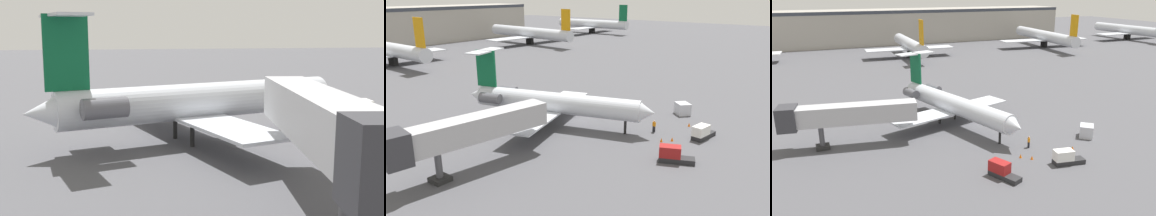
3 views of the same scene
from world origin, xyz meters
TOP-DOWN VIEW (x-y plane):
  - ground_plane at (0.00, 0.00)m, footprint 400.00×400.00m
  - regional_jet at (-3.33, 1.44)m, footprint 21.68×28.25m
  - jet_bridge at (-20.67, -1.48)m, footprint 18.44×5.89m
  - ground_crew_marshaller at (2.78, -11.99)m, footprint 0.39×0.47m
  - baggage_tug_lead at (4.26, -18.19)m, footprint 4.18×2.06m
  - baggage_tug_trailing at (-4.81, -18.04)m, footprint 2.87×4.23m
  - cargo_container_uld at (12.86, -11.99)m, footprint 2.95×2.97m
  - traffic_cone_near at (0.00, -14.43)m, footprint 0.36×0.36m
  - traffic_cone_mid at (7.91, -15.04)m, footprint 0.36×0.36m
  - traffic_cone_far at (1.10, -15.42)m, footprint 0.36×0.36m
  - terminal_building at (0.00, 101.89)m, footprint 168.95×18.13m
  - parked_airliner_centre at (7.36, 65.09)m, footprint 28.37×33.64m
  - parked_airliner_east_mid at (60.40, 66.51)m, footprint 35.02×41.39m
  - parked_airliner_east_end at (107.97, 71.44)m, footprint 31.27×37.16m

SIDE VIEW (x-z plane):
  - ground_plane at x=0.00m, z-range -0.10..0.00m
  - traffic_cone_near at x=0.00m, z-range 0.00..0.55m
  - traffic_cone_mid at x=7.91m, z-range 0.00..0.55m
  - traffic_cone_far at x=1.10m, z-range 0.00..0.55m
  - baggage_tug_lead at x=4.26m, z-range -0.11..1.79m
  - baggage_tug_trailing at x=-4.81m, z-range -0.11..1.79m
  - ground_crew_marshaller at x=2.78m, z-range 0.01..1.70m
  - cargo_container_uld at x=12.86m, z-range 0.00..1.83m
  - regional_jet at x=-3.33m, z-range -1.72..8.58m
  - parked_airliner_centre at x=7.36m, z-range -2.40..10.60m
  - parked_airliner_east_mid at x=60.40m, z-range -2.41..10.81m
  - parked_airliner_east_end at x=107.97m, z-range -2.40..10.82m
  - jet_bridge at x=-20.67m, z-range 1.48..7.82m
  - terminal_building at x=0.00m, z-range 0.02..13.47m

